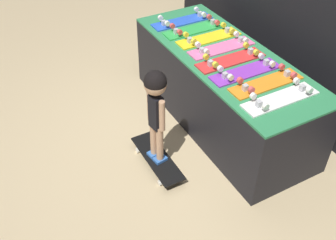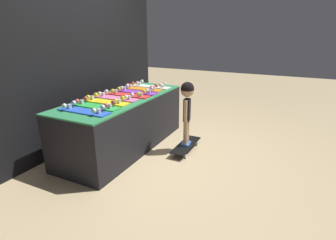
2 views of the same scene
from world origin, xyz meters
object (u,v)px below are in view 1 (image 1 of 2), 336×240
object	(u,v)px
skateboard_purple_on_rack	(246,71)
skateboard_white_on_rack	(281,98)
skateboard_yellow_on_rack	(209,37)
skateboard_blue_on_rack	(182,20)
skateboard_pink_on_rack	(222,47)
skateboard_orange_on_rack	(266,82)
skateboard_on_floor	(157,158)
skateboard_green_on_rack	(195,28)
skateboard_red_on_rack	(231,59)
child	(156,101)

from	to	relation	value
skateboard_purple_on_rack	skateboard_white_on_rack	world-z (taller)	same
skateboard_yellow_on_rack	skateboard_white_on_rack	bearing A→B (deg)	-2.69
skateboard_blue_on_rack	skateboard_pink_on_rack	world-z (taller)	same
skateboard_orange_on_rack	skateboard_pink_on_rack	bearing A→B (deg)	179.01
skateboard_pink_on_rack	skateboard_on_floor	distance (m)	1.22
skateboard_green_on_rack	skateboard_blue_on_rack	bearing A→B (deg)	-175.26
skateboard_blue_on_rack	skateboard_pink_on_rack	xyz separation A→B (m)	(0.67, 0.04, 0.00)
skateboard_pink_on_rack	skateboard_green_on_rack	bearing A→B (deg)	-176.85
skateboard_blue_on_rack	skateboard_on_floor	bearing A→B (deg)	-38.88
skateboard_yellow_on_rack	skateboard_pink_on_rack	world-z (taller)	same
skateboard_orange_on_rack	skateboard_white_on_rack	size ratio (longest dim) A/B	1.00
skateboard_green_on_rack	skateboard_red_on_rack	distance (m)	0.67
skateboard_red_on_rack	skateboard_purple_on_rack	size ratio (longest dim) A/B	1.00
skateboard_purple_on_rack	skateboard_white_on_rack	xyz separation A→B (m)	(0.45, 0.00, 0.00)
skateboard_pink_on_rack	skateboard_on_floor	xyz separation A→B (m)	(0.40, -0.90, -0.71)
skateboard_pink_on_rack	child	distance (m)	0.99
skateboard_pink_on_rack	skateboard_on_floor	bearing A→B (deg)	-66.35
skateboard_green_on_rack	child	distance (m)	1.22
skateboard_on_floor	child	world-z (taller)	child
skateboard_purple_on_rack	skateboard_white_on_rack	bearing A→B (deg)	0.26
skateboard_red_on_rack	skateboard_white_on_rack	xyz separation A→B (m)	(0.67, 0.00, 0.00)
skateboard_pink_on_rack	skateboard_orange_on_rack	bearing A→B (deg)	-0.99
skateboard_orange_on_rack	skateboard_purple_on_rack	bearing A→B (deg)	-169.48
skateboard_red_on_rack	skateboard_purple_on_rack	xyz separation A→B (m)	(0.22, 0.00, 0.00)
skateboard_yellow_on_rack	skateboard_pink_on_rack	size ratio (longest dim) A/B	1.00
skateboard_orange_on_rack	child	bearing A→B (deg)	-107.18
skateboard_green_on_rack	skateboard_pink_on_rack	xyz separation A→B (m)	(0.45, 0.02, 0.00)
skateboard_blue_on_rack	skateboard_green_on_rack	distance (m)	0.22
skateboard_blue_on_rack	skateboard_purple_on_rack	distance (m)	1.12
skateboard_yellow_on_rack	skateboard_on_floor	world-z (taller)	skateboard_yellow_on_rack
skateboard_purple_on_rack	skateboard_green_on_rack	bearing A→B (deg)	178.18
skateboard_yellow_on_rack	skateboard_pink_on_rack	bearing A→B (deg)	-0.35
skateboard_red_on_rack	skateboard_orange_on_rack	bearing A→B (deg)	5.32
skateboard_green_on_rack	child	xyz separation A→B (m)	(0.84, -0.88, -0.05)
skateboard_blue_on_rack	skateboard_on_floor	world-z (taller)	skateboard_blue_on_rack
skateboard_pink_on_rack	skateboard_orange_on_rack	xyz separation A→B (m)	(0.67, -0.01, 0.00)
skateboard_blue_on_rack	skateboard_green_on_rack	xyz separation A→B (m)	(0.22, 0.02, 0.00)
skateboard_pink_on_rack	skateboard_on_floor	size ratio (longest dim) A/B	0.96
skateboard_yellow_on_rack	skateboard_white_on_rack	distance (m)	1.12
skateboard_purple_on_rack	skateboard_orange_on_rack	xyz separation A→B (m)	(0.22, 0.04, 0.00)
skateboard_white_on_rack	skateboard_blue_on_rack	bearing A→B (deg)	179.71
skateboard_yellow_on_rack	skateboard_pink_on_rack	distance (m)	0.22
skateboard_white_on_rack	skateboard_on_floor	size ratio (longest dim) A/B	0.96
skateboard_white_on_rack	child	distance (m)	0.99
skateboard_pink_on_rack	skateboard_white_on_rack	bearing A→B (deg)	-3.27
skateboard_pink_on_rack	skateboard_purple_on_rack	distance (m)	0.45
skateboard_pink_on_rack	skateboard_yellow_on_rack	bearing A→B (deg)	179.65
skateboard_blue_on_rack	skateboard_purple_on_rack	bearing A→B (deg)	-0.51
child	skateboard_orange_on_rack	bearing A→B (deg)	64.48
skateboard_on_floor	child	xyz separation A→B (m)	(0.00, -0.00, 0.66)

